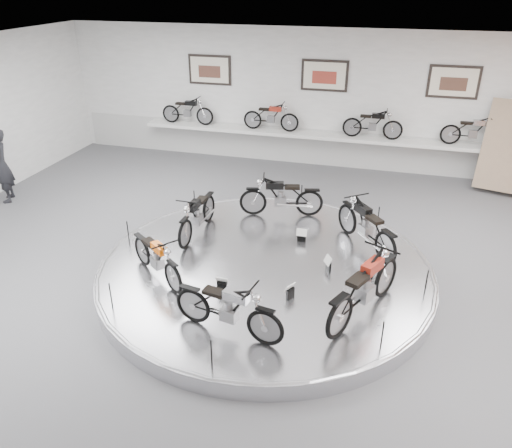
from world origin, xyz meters
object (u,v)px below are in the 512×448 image
(bike_c, at_px, (197,214))
(display_platform, at_px, (265,271))
(visitor, at_px, (2,166))
(bike_a, at_px, (366,225))
(bike_f, at_px, (365,287))
(shelf, at_px, (320,136))
(bike_e, at_px, (228,308))
(bike_d, at_px, (157,257))
(bike_b, at_px, (281,196))

(bike_c, bearing_deg, display_platform, 65.54)
(bike_c, height_order, visitor, visitor)
(bike_a, bearing_deg, bike_f, 145.13)
(shelf, relative_size, bike_e, 6.92)
(bike_d, bearing_deg, bike_e, 3.28)
(visitor, bearing_deg, bike_a, 55.59)
(display_platform, xyz_separation_m, bike_c, (-1.71, 0.83, 0.62))
(bike_c, xyz_separation_m, visitor, (-5.69, 0.96, 0.18))
(display_platform, distance_m, bike_f, 2.33)
(bike_e, xyz_separation_m, visitor, (-7.36, 3.92, 0.18))
(bike_d, height_order, bike_e, bike_e)
(bike_a, xyz_separation_m, bike_b, (-1.98, 1.01, -0.02))
(bike_a, height_order, bike_d, bike_a)
(bike_c, xyz_separation_m, bike_d, (-0.07, -1.82, -0.03))
(bike_d, relative_size, visitor, 0.79)
(bike_a, bearing_deg, bike_b, 24.37)
(display_platform, xyz_separation_m, visitor, (-7.40, 1.79, 0.80))
(shelf, bearing_deg, bike_f, -75.53)
(bike_c, xyz_separation_m, bike_e, (1.67, -2.96, -0.00))
(bike_a, distance_m, bike_d, 4.18)
(bike_a, relative_size, bike_d, 1.14)
(bike_e, bearing_deg, shelf, 100.18)
(bike_c, distance_m, visitor, 5.77)
(display_platform, height_order, bike_e, bike_e)
(display_platform, height_order, bike_f, bike_f)
(bike_d, height_order, bike_f, bike_f)
(bike_c, bearing_deg, bike_f, 63.57)
(display_platform, xyz_separation_m, bike_b, (-0.20, 2.22, 0.63))
(bike_e, bearing_deg, bike_c, 129.90)
(display_platform, bearing_deg, shelf, 90.00)
(bike_b, bearing_deg, bike_d, 50.38)
(bike_e, xyz_separation_m, bike_f, (1.97, 1.03, 0.08))
(bike_a, distance_m, bike_c, 3.51)
(bike_a, height_order, bike_b, bike_a)
(bike_f, xyz_separation_m, visitor, (-9.34, 2.89, 0.10))
(display_platform, xyz_separation_m, bike_a, (1.78, 1.21, 0.65))
(bike_a, distance_m, visitor, 9.20)
(display_platform, distance_m, bike_e, 2.22)
(bike_b, xyz_separation_m, bike_f, (2.14, -3.32, 0.07))
(bike_a, height_order, bike_f, bike_f)
(bike_a, bearing_deg, bike_c, 57.39)
(display_platform, relative_size, bike_a, 3.76)
(bike_b, bearing_deg, bike_c, 29.09)
(bike_b, xyz_separation_m, bike_c, (-1.51, -1.38, -0.01))
(shelf, height_order, visitor, visitor)
(bike_b, relative_size, bike_e, 1.02)
(visitor, bearing_deg, shelf, 91.15)
(shelf, height_order, bike_b, bike_b)
(bike_b, bearing_deg, bike_f, 109.48)
(bike_c, bearing_deg, visitor, -98.04)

